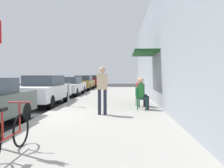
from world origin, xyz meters
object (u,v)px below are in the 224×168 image
Objects in this scene: parked_car_3 at (83,82)px; seated_patron_0 at (143,92)px; parking_meter at (68,89)px; pedestrian_standing at (102,87)px; bicycle_0 at (7,136)px; cafe_chair_0 at (141,97)px; parked_car_4 at (91,81)px; parked_car_2 at (69,86)px; seated_patron_1 at (141,91)px; parked_car_1 at (44,90)px; cafe_chair_1 at (140,95)px.

parked_car_3 reaches higher than seated_patron_0.
pedestrian_standing is at bearing -49.55° from parking_meter.
parking_meter is at bearing 94.26° from bicycle_0.
bicycle_0 is at bearing -116.74° from cafe_chair_0.
parked_car_3 is at bearing -90.00° from parked_car_4.
parked_car_3 is (0.00, 5.85, 0.03)m from parked_car_2.
seated_patron_1 is at bearing 54.80° from pedestrian_standing.
pedestrian_standing is (3.27, -8.50, 0.41)m from parked_car_2.
seated_patron_0 is at bearing -75.55° from parked_car_4.
parked_car_4 reaches higher than parked_car_2.
seated_patron_0 is (4.80, -1.92, 0.05)m from parked_car_1.
pedestrian_standing is at bearing -77.16° from parked_car_3.
parked_car_2 is 5.06× the size of cafe_chair_0.
parked_car_1 is 2.59× the size of pedestrian_standing.
parked_car_3 is 2.59× the size of pedestrian_standing.
parked_car_4 is (0.00, 5.58, 0.01)m from parked_car_3.
parked_car_2 is 1.00× the size of parked_car_3.
parked_car_4 reaches higher than cafe_chair_1.
parked_car_3 is at bearing 110.19° from seated_patron_0.
seated_patron_0 is 1.00× the size of seated_patron_1.
parked_car_3 is 3.41× the size of seated_patron_1.
seated_patron_1 is at bearing -12.32° from parked_car_1.
parked_car_4 is 18.39m from seated_patron_1.
bicycle_0 is at bearing -80.96° from parked_car_2.
bicycle_0 is at bearing -85.74° from parking_meter.
bicycle_0 is 1.01× the size of pedestrian_standing.
parked_car_2 is at bearing 123.69° from seated_patron_0.
seated_patron_0 is (2.79, 5.41, 0.34)m from bicycle_0.
cafe_chair_1 is at bearing -53.22° from parked_car_2.
seated_patron_1 is (4.80, -6.33, 0.11)m from parked_car_2.
bicycle_0 is 1.33× the size of seated_patron_1.
seated_patron_1 is (4.80, -1.05, 0.05)m from parked_car_1.
seated_patron_1 is at bearing -74.87° from parked_car_4.
parked_car_1 is at bearing 158.21° from seated_patron_0.
parked_car_4 is (0.00, 16.71, -0.02)m from parked_car_1.
parking_meter is 6.17m from bicycle_0.
parked_car_2 is 9.12m from pedestrian_standing.
parked_car_4 is 5.06× the size of cafe_chair_0.
parking_meter is 3.28m from cafe_chair_0.
parked_car_2 is 3.33× the size of parking_meter.
parking_meter is (1.55, -12.33, 0.15)m from parked_car_3.
cafe_chair_0 is 0.20m from seated_patron_0.
parked_car_4 is 17.97m from parking_meter.
parked_car_1 is 2.57× the size of bicycle_0.
parked_car_2 is 6.67m from parking_meter.
parked_car_2 reaches higher than cafe_chair_1.
pedestrian_standing reaches higher than parking_meter.
bicycle_0 is 1.97× the size of cafe_chair_1.
parked_car_3 is 5.06× the size of cafe_chair_0.
seated_patron_1 is (4.80, -17.76, 0.06)m from parked_car_4.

